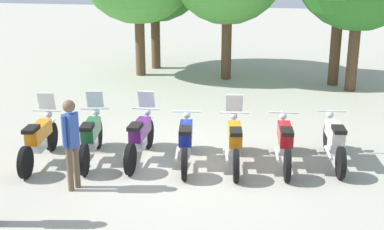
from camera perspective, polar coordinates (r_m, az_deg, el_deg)
name	(u,v)px	position (r m, az deg, el deg)	size (l,w,h in m)	color
ground_plane	(187,162)	(10.67, -0.60, -5.39)	(80.00, 80.00, 0.00)	#ADA899
motorcycle_0	(39,139)	(10.99, -16.93, -2.61)	(0.64, 2.18, 1.37)	black
motorcycle_1	(91,136)	(10.87, -11.33, -2.39)	(0.74, 2.16, 1.37)	black
motorcycle_2	(140,136)	(10.73, -5.89, -2.41)	(0.62, 2.19, 1.37)	black
motorcycle_3	(186,141)	(10.44, -0.72, -2.94)	(0.69, 2.17, 0.99)	black
motorcycle_4	(235,141)	(10.41, 4.84, -2.99)	(0.66, 2.17, 1.37)	black
motorcycle_5	(285,142)	(10.54, 10.43, -3.03)	(0.62, 2.19, 0.99)	black
motorcycle_6	(334,140)	(10.89, 15.79, -2.75)	(0.62, 2.18, 0.99)	black
person_1	(71,138)	(9.36, -13.53, -2.53)	(0.29, 0.40, 1.71)	brown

